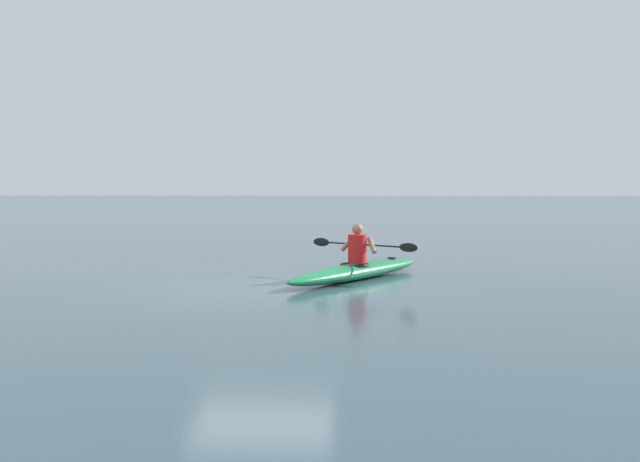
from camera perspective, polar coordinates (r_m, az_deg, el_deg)
ground_plane at (r=13.05m, az=-4.52°, el=-4.52°), size 160.00×160.00×0.00m
kayak at (r=14.26m, az=2.91°, el=-3.14°), size 2.95×3.89×0.32m
kayaker at (r=14.23m, az=2.97°, el=-1.21°), size 2.04×1.43×0.77m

